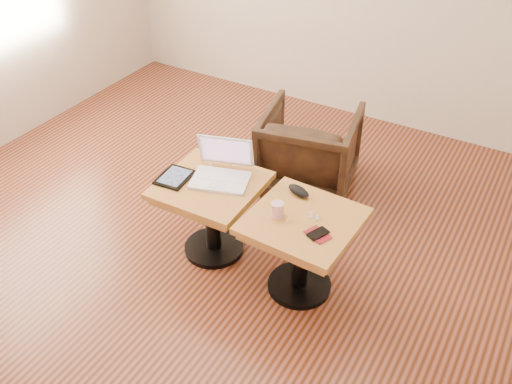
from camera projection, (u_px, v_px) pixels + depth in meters
The scene contains 11 objects.
room_shell at pixel (196, 58), 3.05m from camera, with size 4.52×4.52×2.71m.
side_table_left at pixel (211, 201), 3.58m from camera, with size 0.61×0.61×0.55m.
side_table_right at pixel (302, 237), 3.30m from camera, with size 0.63×0.63×0.55m.
laptop at pixel (222, 171), 3.52m from camera, with size 0.42×0.40×0.24m.
tablet at pixel (175, 177), 3.53m from camera, with size 0.20×0.25×0.02m.
charging_adapter at pixel (205, 155), 3.74m from camera, with size 0.04×0.04×0.02m, color white.
glasses_case at pixel (299, 191), 3.39m from camera, with size 0.16×0.07×0.05m, color black.
striped_cup at pixel (277, 210), 3.21m from camera, with size 0.07×0.07×0.09m, color #C24F72.
earbuds_tangle at pixel (314, 216), 3.23m from camera, with size 0.08×0.05×0.02m.
phone_on_sleeve at pixel (318, 234), 3.10m from camera, with size 0.16×0.14×0.02m.
armchair at pixel (309, 150), 4.25m from camera, with size 0.67×0.69×0.63m, color black.
Camera 1 is at (1.72, -2.33, 2.58)m, focal length 40.00 mm.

